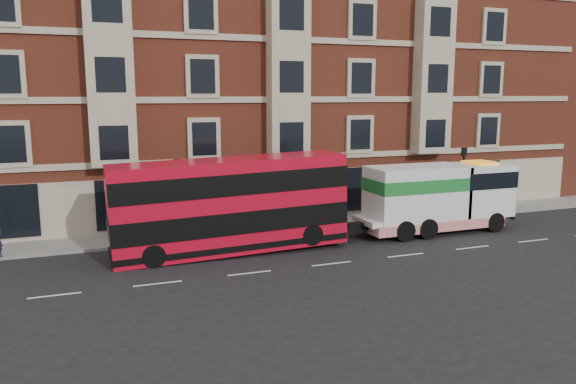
# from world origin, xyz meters

# --- Properties ---
(ground) EXTENTS (120.00, 120.00, 0.00)m
(ground) POSITION_xyz_m (0.00, 0.00, 0.00)
(ground) COLOR black
(ground) RESTS_ON ground
(sidewalk) EXTENTS (90.00, 3.00, 0.15)m
(sidewalk) POSITION_xyz_m (0.00, 7.50, 0.07)
(sidewalk) COLOR slate
(sidewalk) RESTS_ON ground
(victorian_terrace) EXTENTS (45.00, 12.00, 20.40)m
(victorian_terrace) POSITION_xyz_m (0.50, 15.00, 10.07)
(victorian_terrace) COLOR brown
(victorian_terrace) RESTS_ON ground
(lamp_post_west) EXTENTS (0.35, 0.15, 4.35)m
(lamp_post_west) POSITION_xyz_m (-6.00, 6.20, 2.68)
(lamp_post_west) COLOR black
(lamp_post_west) RESTS_ON sidewalk
(lamp_post_east) EXTENTS (0.35, 0.15, 4.35)m
(lamp_post_east) POSITION_xyz_m (12.00, 6.20, 2.68)
(lamp_post_east) COLOR black
(lamp_post_east) RESTS_ON sidewalk
(double_decker_bus) EXTENTS (11.60, 2.66, 4.70)m
(double_decker_bus) POSITION_xyz_m (-3.92, 3.52, 2.49)
(double_decker_bus) COLOR red
(double_decker_bus) RESTS_ON ground
(tow_truck) EXTENTS (9.29, 2.75, 3.87)m
(tow_truck) POSITION_xyz_m (8.14, 3.52, 2.05)
(tow_truck) COLOR white
(tow_truck) RESTS_ON ground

